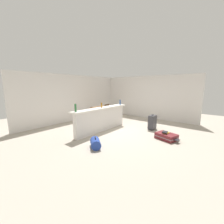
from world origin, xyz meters
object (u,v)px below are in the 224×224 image
(suitcase_upright_charcoal, at_px, (152,122))
(duffel_bag_blue, at_px, (95,143))
(bottle_amber, at_px, (102,105))
(dining_chair_near_partition, at_px, (108,112))
(book_stack, at_px, (165,132))
(dining_table, at_px, (102,108))
(suitcase_flat_maroon, at_px, (166,136))
(bottle_green, at_px, (76,108))
(bottle_blue, at_px, (120,102))

(suitcase_upright_charcoal, xyz_separation_m, duffel_bag_blue, (-2.95, 0.58, -0.18))
(bottle_amber, relative_size, dining_chair_near_partition, 0.22)
(bottle_amber, xyz_separation_m, book_stack, (0.68, -2.49, -0.85))
(dining_table, xyz_separation_m, suitcase_flat_maroon, (-0.84, -3.95, -0.54))
(dining_table, relative_size, suitcase_flat_maroon, 1.24)
(dining_table, relative_size, book_stack, 3.64)
(bottle_green, height_order, duffel_bag_blue, bottle_green)
(dining_table, distance_m, duffel_bag_blue, 3.87)
(bottle_amber, relative_size, book_stack, 0.68)
(bottle_blue, bearing_deg, bottle_green, 177.19)
(bottle_green, bearing_deg, suitcase_upright_charcoal, -29.95)
(bottle_blue, height_order, suitcase_upright_charcoal, bottle_blue)
(dining_table, xyz_separation_m, book_stack, (-0.85, -3.91, -0.39))
(dining_chair_near_partition, xyz_separation_m, suitcase_upright_charcoal, (0.07, -2.50, -0.19))
(bottle_amber, relative_size, suitcase_upright_charcoal, 0.31)
(dining_table, relative_size, duffel_bag_blue, 1.96)
(bottle_amber, height_order, book_stack, bottle_amber)
(suitcase_upright_charcoal, bearing_deg, dining_chair_near_partition, 91.68)
(book_stack, bearing_deg, dining_chair_near_partition, 76.88)
(bottle_amber, bearing_deg, bottle_green, 179.33)
(dining_table, distance_m, book_stack, 4.02)
(duffel_bag_blue, relative_size, book_stack, 1.86)
(bottle_blue, xyz_separation_m, suitcase_flat_maroon, (-0.50, -2.43, -1.02))
(bottle_amber, xyz_separation_m, dining_chair_near_partition, (1.46, 0.87, -0.59))
(bottle_blue, distance_m, dining_table, 1.63)
(bottle_blue, bearing_deg, book_stack, -102.14)
(dining_chair_near_partition, bearing_deg, bottle_blue, -105.49)
(suitcase_upright_charcoal, relative_size, duffel_bag_blue, 1.19)
(bottle_blue, relative_size, dining_table, 0.23)
(bottle_green, distance_m, book_stack, 3.33)
(dining_table, relative_size, dining_chair_near_partition, 1.18)
(bottle_amber, bearing_deg, book_stack, -74.78)
(dining_chair_near_partition, relative_size, suitcase_upright_charcoal, 1.39)
(bottle_green, bearing_deg, dining_table, 26.19)
(bottle_green, distance_m, suitcase_upright_charcoal, 3.39)
(bottle_blue, xyz_separation_m, dining_table, (0.34, 1.52, -0.49))
(dining_table, distance_m, dining_chair_near_partition, 0.56)
(bottle_amber, relative_size, bottle_blue, 0.81)
(book_stack, bearing_deg, dining_table, 77.75)
(bottle_blue, relative_size, dining_chair_near_partition, 0.27)
(suitcase_upright_charcoal, distance_m, duffel_bag_blue, 3.02)
(dining_chair_near_partition, height_order, duffel_bag_blue, dining_chair_near_partition)
(bottle_blue, distance_m, dining_chair_near_partition, 1.19)
(suitcase_flat_maroon, bearing_deg, duffel_bag_blue, 144.87)
(suitcase_flat_maroon, distance_m, book_stack, 0.15)
(suitcase_upright_charcoal, bearing_deg, bottle_amber, 133.34)
(suitcase_flat_maroon, xyz_separation_m, suitcase_upright_charcoal, (0.85, 0.91, 0.22))
(dining_table, height_order, duffel_bag_blue, dining_table)
(bottle_green, xyz_separation_m, suitcase_upright_charcoal, (2.85, -1.64, -0.82))
(dining_chair_near_partition, distance_m, duffel_bag_blue, 3.48)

